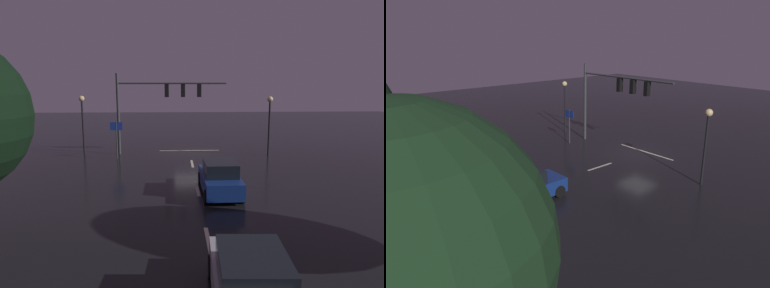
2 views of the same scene
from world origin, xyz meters
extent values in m
plane|color=black|center=(0.00, 0.00, 0.00)|extent=(80.00, 80.00, 0.00)
cylinder|color=#383A3D|center=(5.64, 0.35, 3.18)|extent=(0.22, 0.22, 6.35)
cylinder|color=#383A3D|center=(1.39, 0.35, 5.59)|extent=(8.49, 0.14, 0.14)
cube|color=black|center=(1.82, 0.35, 5.02)|extent=(0.32, 0.36, 1.00)
sphere|color=black|center=(1.82, 0.16, 5.34)|extent=(0.20, 0.20, 0.20)
sphere|color=black|center=(1.82, 0.16, 5.02)|extent=(0.20, 0.20, 0.20)
sphere|color=#19F24C|center=(1.82, 0.16, 4.70)|extent=(0.20, 0.20, 0.20)
cube|color=black|center=(0.55, 0.35, 5.02)|extent=(0.32, 0.36, 1.00)
sphere|color=black|center=(0.55, 0.16, 5.34)|extent=(0.20, 0.20, 0.20)
sphere|color=black|center=(0.55, 0.16, 5.02)|extent=(0.20, 0.20, 0.20)
sphere|color=#19F24C|center=(0.55, 0.16, 4.70)|extent=(0.20, 0.20, 0.20)
cube|color=black|center=(-0.73, 0.35, 5.02)|extent=(0.32, 0.36, 1.00)
sphere|color=black|center=(-0.73, 0.16, 5.34)|extent=(0.20, 0.20, 0.20)
sphere|color=black|center=(-0.73, 0.16, 5.02)|extent=(0.20, 0.20, 0.20)
sphere|color=#19F24C|center=(-0.73, 0.16, 4.70)|extent=(0.20, 0.20, 0.20)
cube|color=beige|center=(0.00, 4.00, 0.00)|extent=(0.16, 2.20, 0.01)
cube|color=beige|center=(0.00, 10.00, 0.00)|extent=(0.16, 2.20, 0.01)
cube|color=beige|center=(0.00, 16.00, 0.00)|extent=(0.16, 2.20, 0.01)
cube|color=beige|center=(0.00, -0.85, 0.00)|extent=(5.00, 0.16, 0.01)
cube|color=navy|center=(-1.09, 10.55, 0.62)|extent=(1.89, 4.34, 0.80)
cube|color=black|center=(-1.09, 10.75, 1.36)|extent=(1.64, 2.13, 0.68)
cylinder|color=black|center=(-0.22, 8.96, 0.34)|extent=(0.23, 0.68, 0.68)
cylinder|color=black|center=(-1.90, 8.93, 0.34)|extent=(0.23, 0.68, 0.68)
cylinder|color=black|center=(-0.28, 12.16, 0.34)|extent=(0.23, 0.68, 0.68)
cylinder|color=black|center=(-1.96, 12.13, 0.34)|extent=(0.23, 0.68, 0.68)
sphere|color=#F9EFC6|center=(-0.40, 8.44, 0.67)|extent=(0.20, 0.20, 0.20)
sphere|color=#F9EFC6|center=(-1.70, 8.41, 0.67)|extent=(0.20, 0.20, 0.20)
cube|color=black|center=(-0.62, 20.25, 1.36)|extent=(1.71, 2.18, 0.68)
cylinder|color=black|center=(0.12, 18.41, 0.34)|extent=(0.25, 0.69, 0.68)
cylinder|color=black|center=(-1.55, 18.49, 0.34)|extent=(0.25, 0.69, 0.68)
sphere|color=#F9EFC6|center=(-0.09, 17.90, 0.67)|extent=(0.20, 0.20, 0.20)
sphere|color=#F9EFC6|center=(-1.39, 17.96, 0.67)|extent=(0.20, 0.20, 0.20)
cylinder|color=black|center=(-6.08, 1.49, 2.10)|extent=(0.14, 0.14, 4.21)
sphere|color=#F9D88C|center=(-6.08, 1.49, 4.39)|extent=(0.44, 0.44, 0.44)
cylinder|color=black|center=(8.44, 0.28, 2.12)|extent=(0.14, 0.14, 4.24)
sphere|color=#F9D88C|center=(8.44, 0.28, 4.42)|extent=(0.44, 0.44, 0.44)
cylinder|color=#383A3D|center=(5.53, 2.15, 1.41)|extent=(0.09, 0.09, 2.81)
cube|color=navy|center=(5.53, 2.15, 2.46)|extent=(0.90, 0.14, 0.60)
camera|label=1|loc=(1.15, 27.56, 5.59)|focal=32.16mm
camera|label=2|loc=(-16.03, 19.71, 8.60)|focal=33.05mm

